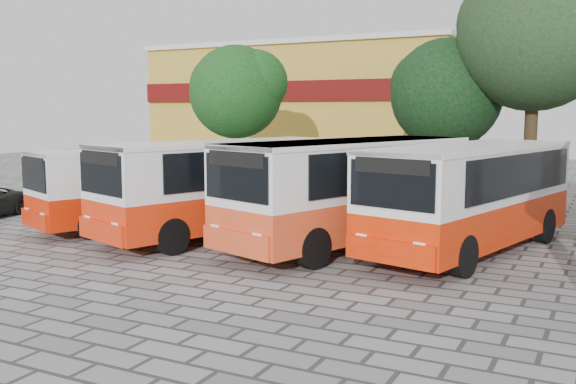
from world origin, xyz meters
The scene contains 9 objects.
ground centered at (0.00, 0.00, 0.00)m, with size 90.00×90.00×0.00m, color slate.
shophouse_block centered at (-11.00, 25.99, 4.16)m, with size 20.40×10.40×8.30m.
bus_far_left centered at (-7.31, 3.82, 1.58)m, with size 5.03×8.10×2.72m.
bus_centre_left centered at (-3.88, 3.53, 1.77)m, with size 5.23×9.04×3.05m.
bus_centre_right centered at (0.26, 3.96, 1.82)m, with size 5.29×9.31×3.15m.
bus_far_right centered at (3.62, 4.72, 1.77)m, with size 4.55×8.94×3.06m.
tree_left centered at (-9.03, 12.81, 5.04)m, with size 4.66×4.44×7.12m.
tree_middle centered at (0.68, 14.17, 4.88)m, with size 4.98×4.74×7.10m.
tree_right centered at (4.21, 13.61, 7.16)m, with size 6.28×5.98×9.97m.
Camera 1 is at (7.16, -13.59, 3.99)m, focal length 40.00 mm.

